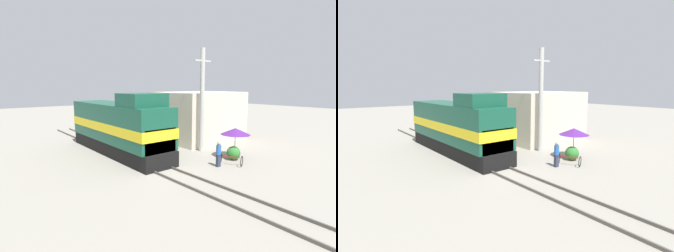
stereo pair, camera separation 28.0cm
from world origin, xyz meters
TOP-DOWN VIEW (x-y plane):
  - ground_plane at (0.00, 0.00)m, footprint 120.00×120.00m
  - rail_near at (-0.72, 0.00)m, footprint 0.08×39.87m
  - rail_far at (0.72, 0.00)m, footprint 0.08×39.87m
  - locomotive at (0.00, 5.23)m, footprint 3.02×12.22m
  - utility_pole at (5.81, 1.67)m, footprint 1.80×0.39m
  - vendor_umbrella at (6.21, -1.50)m, footprint 2.24×2.24m
  - billboard_sign at (7.36, 4.00)m, footprint 1.71×0.12m
  - shrub_cluster at (5.71, -1.78)m, footprint 1.03×1.03m
  - person_bystander at (3.51, -2.19)m, footprint 0.34×0.34m
  - bicycle at (4.49, -2.49)m, footprint 1.31×1.72m
  - building_block_distant at (9.20, 5.34)m, footprint 7.92×6.22m

SIDE VIEW (x-z plane):
  - ground_plane at x=0.00m, z-range 0.00..0.00m
  - rail_near at x=-0.72m, z-range 0.00..0.15m
  - rail_far at x=0.72m, z-range 0.00..0.15m
  - bicycle at x=4.49m, z-range 0.01..0.75m
  - shrub_cluster at x=5.71m, z-range 0.00..1.03m
  - person_bystander at x=3.51m, z-range 0.08..1.86m
  - vendor_umbrella at x=6.21m, z-range 0.91..3.24m
  - locomotive at x=0.00m, z-range -0.32..4.67m
  - building_block_distant at x=9.20m, z-range 0.00..4.87m
  - billboard_sign at x=7.36m, z-range 0.87..4.37m
  - utility_pole at x=5.81m, z-range 0.06..8.62m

